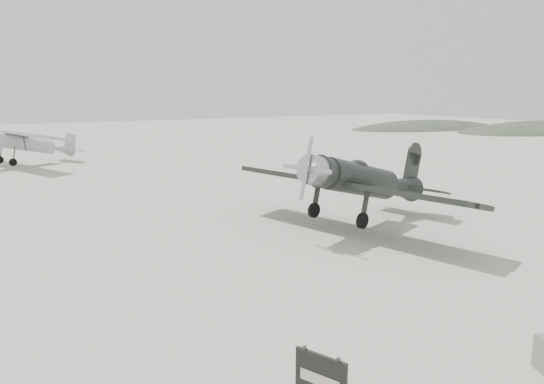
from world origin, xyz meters
The scene contains 6 objects.
ground centered at (0.00, 0.00, 0.00)m, with size 160.00×160.00×0.00m, color gray.
hill_east_north centered at (60.00, 28.00, 0.00)m, with size 36.00×18.00×6.00m, color #303D2C.
hill_northeast centered at (50.00, 40.00, 0.00)m, with size 32.00×16.00×5.20m, color #303D2C.
lowwing_monoplane centered at (4.28, -0.57, 1.89)m, with size 8.02×11.08×3.56m.
highwing_monoplane centered at (-6.13, 26.11, 1.91)m, with size 7.71×10.65×3.06m.
sign_board centered at (-5.15, -10.88, 0.84)m, with size 0.43×0.92×1.40m.
Camera 1 is at (-9.83, -17.37, 5.59)m, focal length 35.00 mm.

